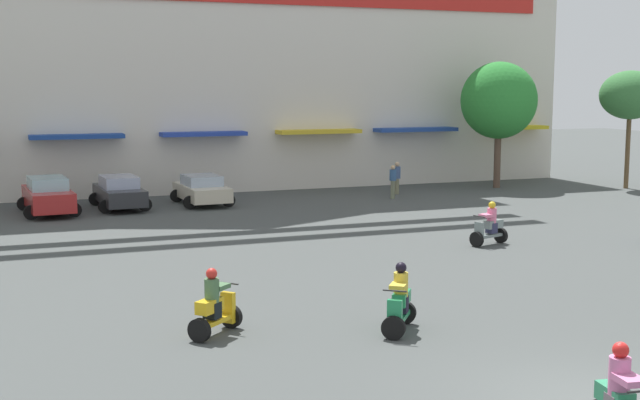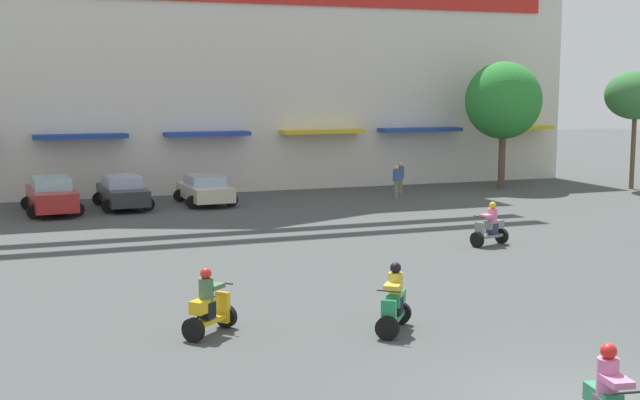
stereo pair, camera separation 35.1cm
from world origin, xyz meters
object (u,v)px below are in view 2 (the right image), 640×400
parked_car_2 (205,189)px  scooter_rider_6 (490,227)px  scooter_rider_3 (394,303)px  parked_car_1 (122,192)px  scooter_rider_5 (209,307)px  plaza_tree_3 (503,101)px  pedestrian_0 (396,180)px  pedestrian_1 (401,176)px  parked_car_0 (51,195)px  plaza_tree_1 (636,96)px

parked_car_2 → scooter_rider_6: bearing=-62.1°
parked_car_2 → scooter_rider_3: scooter_rider_3 is taller
parked_car_1 → scooter_rider_5: 20.15m
parked_car_1 → parked_car_2: parked_car_1 is taller
plaza_tree_3 → scooter_rider_6: 17.18m
parked_car_2 → scooter_rider_6: (6.98, -13.18, -0.08)m
scooter_rider_5 → pedestrian_0: pedestrian_0 is taller
scooter_rider_5 → pedestrian_0: (13.37, 18.73, 0.30)m
scooter_rider_6 → pedestrian_1: bearing=77.2°
parked_car_0 → pedestrian_0: pedestrian_0 is taller
scooter_rider_5 → scooter_rider_6: size_ratio=1.01×
parked_car_0 → pedestrian_0: size_ratio=2.83×
plaza_tree_3 → scooter_rider_5: size_ratio=4.41×
scooter_rider_3 → pedestrian_0: 22.05m
plaza_tree_1 → scooter_rider_5: size_ratio=4.11×
scooter_rider_5 → pedestrian_1: 24.74m
parked_car_2 → scooter_rider_6: scooter_rider_6 is taller
pedestrian_0 → scooter_rider_5: bearing=-125.5°
scooter_rider_3 → scooter_rider_5: scooter_rider_3 is taller
parked_car_0 → parked_car_2: parked_car_0 is taller
plaza_tree_3 → parked_car_1: bearing=-178.2°
plaza_tree_1 → parked_car_1: plaza_tree_1 is taller
scooter_rider_5 → scooter_rider_6: bearing=31.3°
parked_car_1 → parked_car_2: bearing=-1.3°
parked_car_0 → pedestrian_0: bearing=-3.3°
parked_car_2 → scooter_rider_3: size_ratio=2.63×
plaza_tree_3 → pedestrian_0: 8.33m
pedestrian_1 → parked_car_0: bearing=-178.1°
plaza_tree_1 → parked_car_0: bearing=176.9°
scooter_rider_3 → scooter_rider_5: bearing=163.2°
parked_car_2 → pedestrian_1: bearing=0.7°
pedestrian_1 → parked_car_2: bearing=-179.3°
scooter_rider_3 → pedestrian_1: bearing=64.0°
parked_car_0 → parked_car_2: 6.76m
scooter_rider_6 → pedestrian_1: size_ratio=0.91×
parked_car_2 → parked_car_1: bearing=178.7°
plaza_tree_1 → pedestrian_0: size_ratio=3.82×
plaza_tree_1 → pedestrian_1: size_ratio=3.81×
parked_car_2 → pedestrian_0: (9.07, -1.32, 0.23)m
parked_car_2 → scooter_rider_5: scooter_rider_5 is taller
parked_car_2 → scooter_rider_3: 21.23m
plaza_tree_1 → scooter_rider_3: size_ratio=4.03×
parked_car_1 → parked_car_2: size_ratio=1.08×
scooter_rider_5 → pedestrian_1: (14.31, 20.18, 0.31)m
plaza_tree_3 → scooter_rider_3: bearing=-127.2°
scooter_rider_3 → parked_car_0: bearing=106.9°
scooter_rider_3 → scooter_rider_6: 10.93m
pedestrian_1 → parked_car_1: bearing=-179.8°
pedestrian_1 → scooter_rider_3: bearing=-116.0°
plaza_tree_1 → parked_car_0: size_ratio=1.35×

